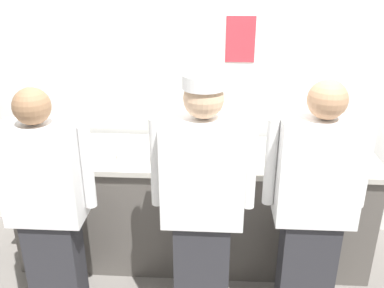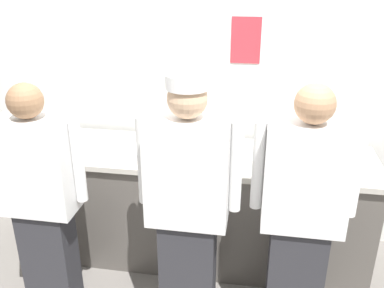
% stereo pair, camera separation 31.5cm
% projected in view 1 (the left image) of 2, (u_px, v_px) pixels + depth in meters
% --- Properties ---
extents(ground_plane, '(9.00, 9.00, 0.00)m').
position_uv_depth(ground_plane, '(190.00, 283.00, 3.15)').
color(ground_plane, slate).
extents(wall_back, '(4.23, 0.11, 2.62)m').
position_uv_depth(wall_back, '(197.00, 84.00, 3.42)').
color(wall_back, silver).
rests_on(wall_back, ground).
extents(prep_counter, '(2.70, 0.70, 0.91)m').
position_uv_depth(prep_counter, '(193.00, 205.00, 3.31)').
color(prep_counter, '#56514C').
rests_on(prep_counter, ground).
extents(chef_near_left, '(0.59, 0.24, 1.60)m').
position_uv_depth(chef_near_left, '(48.00, 208.00, 2.54)').
color(chef_near_left, '#2D2D33').
rests_on(chef_near_left, ground).
extents(chef_center, '(0.61, 0.24, 1.69)m').
position_uv_depth(chef_center, '(202.00, 206.00, 2.45)').
color(chef_center, '#2D2D33').
rests_on(chef_center, ground).
extents(chef_far_right, '(0.61, 0.24, 1.65)m').
position_uv_depth(chef_far_right, '(313.00, 208.00, 2.49)').
color(chef_far_right, '#2D2D33').
rests_on(chef_far_right, ground).
extents(plate_stack_front, '(0.23, 0.23, 0.07)m').
position_uv_depth(plate_stack_front, '(300.00, 147.00, 3.13)').
color(plate_stack_front, white).
rests_on(plate_stack_front, prep_counter).
extents(plate_stack_rear, '(0.24, 0.24, 0.05)m').
position_uv_depth(plate_stack_rear, '(133.00, 154.00, 3.05)').
color(plate_stack_rear, white).
rests_on(plate_stack_rear, prep_counter).
extents(mixing_bowl_steel, '(0.37, 0.37, 0.11)m').
position_uv_depth(mixing_bowl_steel, '(224.00, 147.00, 3.09)').
color(mixing_bowl_steel, '#B7BABF').
rests_on(mixing_bowl_steel, prep_counter).
extents(sheet_tray, '(0.54, 0.40, 0.02)m').
position_uv_depth(sheet_tray, '(78.00, 149.00, 3.17)').
color(sheet_tray, '#B7BABF').
rests_on(sheet_tray, prep_counter).
extents(squeeze_bottle_primary, '(0.06, 0.06, 0.18)m').
position_uv_depth(squeeze_bottle_primary, '(173.00, 135.00, 3.23)').
color(squeeze_bottle_primary, '#E5E066').
rests_on(squeeze_bottle_primary, prep_counter).
extents(ramekin_yellow_sauce, '(0.10, 0.10, 0.04)m').
position_uv_depth(ramekin_yellow_sauce, '(121.00, 139.00, 3.32)').
color(ramekin_yellow_sauce, white).
rests_on(ramekin_yellow_sauce, prep_counter).
extents(ramekin_green_sauce, '(0.09, 0.09, 0.04)m').
position_uv_depth(ramekin_green_sauce, '(180.00, 159.00, 2.98)').
color(ramekin_green_sauce, white).
rests_on(ramekin_green_sauce, prep_counter).
extents(ramekin_red_sauce, '(0.10, 0.10, 0.04)m').
position_uv_depth(ramekin_red_sauce, '(159.00, 146.00, 3.20)').
color(ramekin_red_sauce, white).
rests_on(ramekin_red_sauce, prep_counter).
extents(deli_cup, '(0.09, 0.09, 0.08)m').
position_uv_depth(deli_cup, '(343.00, 156.00, 2.98)').
color(deli_cup, white).
rests_on(deli_cup, prep_counter).
extents(chefs_knife, '(0.28, 0.03, 0.02)m').
position_uv_depth(chefs_knife, '(233.00, 156.00, 3.06)').
color(chefs_knife, '#B7BABF').
rests_on(chefs_knife, prep_counter).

